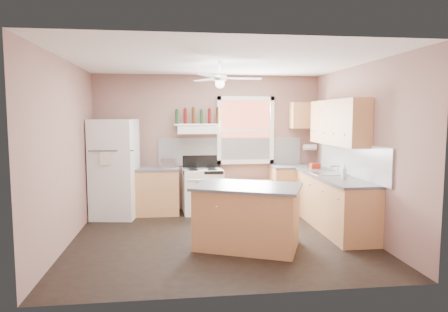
{
  "coord_description": "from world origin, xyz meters",
  "views": [
    {
      "loc": [
        -0.69,
        -6.0,
        1.89
      ],
      "look_at": [
        0.1,
        0.3,
        1.25
      ],
      "focal_mm": 32.0,
      "sensor_mm": 36.0,
      "label": 1
    }
  ],
  "objects": [
    {
      "name": "ceiling_fan_hub",
      "position": [
        0.0,
        0.0,
        2.45
      ],
      "size": [
        0.2,
        0.2,
        0.08
      ],
      "primitive_type": "cylinder",
      "color": "white",
      "rests_on": "ceiling"
    },
    {
      "name": "soap_bottle",
      "position": [
        1.97,
        -0.05,
        1.01
      ],
      "size": [
        0.12,
        0.11,
        0.23
      ],
      "primitive_type": "imported",
      "rotation": [
        0.0,
        0.0,
        1.15
      ],
      "color": "silver",
      "rests_on": "counter_right"
    },
    {
      "name": "window_view",
      "position": [
        0.75,
        1.98,
        1.6
      ],
      "size": [
        1.0,
        0.02,
        1.2
      ],
      "primitive_type": "cube",
      "color": "brown",
      "rests_on": "wall_back"
    },
    {
      "name": "red_caddy",
      "position": [
        1.94,
        1.19,
        0.95
      ],
      "size": [
        0.19,
        0.14,
        0.1
      ],
      "primitive_type": "cube",
      "rotation": [
        0.0,
        0.0,
        0.1
      ],
      "color": "#A7250E",
      "rests_on": "counter_right"
    },
    {
      "name": "cart",
      "position": [
        0.94,
        1.71,
        0.29
      ],
      "size": [
        0.64,
        0.47,
        0.59
      ],
      "primitive_type": "cube",
      "rotation": [
        0.0,
        0.0,
        -0.14
      ],
      "color": "tan",
      "rests_on": "floor"
    },
    {
      "name": "window_frame",
      "position": [
        0.75,
        1.96,
        1.6
      ],
      "size": [
        1.16,
        0.07,
        1.36
      ],
      "primitive_type": "cube",
      "color": "white",
      "rests_on": "wall_back"
    },
    {
      "name": "base_cabinet_left",
      "position": [
        -1.06,
        1.7,
        0.43
      ],
      "size": [
        0.9,
        0.6,
        0.86
      ],
      "primitive_type": "cube",
      "color": "tan",
      "rests_on": "floor"
    },
    {
      "name": "paper_towel",
      "position": [
        2.07,
        1.86,
        1.25
      ],
      "size": [
        0.26,
        0.12,
        0.12
      ],
      "primitive_type": "cylinder",
      "rotation": [
        0.0,
        1.57,
        0.0
      ],
      "color": "white",
      "rests_on": "wall_back"
    },
    {
      "name": "stove",
      "position": [
        -0.15,
        1.68,
        0.43
      ],
      "size": [
        0.79,
        0.69,
        0.86
      ],
      "primitive_type": "cube",
      "rotation": [
        0.0,
        0.0,
        0.06
      ],
      "color": "white",
      "rests_on": "floor"
    },
    {
      "name": "refrigerator",
      "position": [
        -1.79,
        1.54,
        0.91
      ],
      "size": [
        0.87,
        0.85,
        1.83
      ],
      "primitive_type": "cube",
      "rotation": [
        0.0,
        0.0,
        -0.14
      ],
      "color": "white",
      "rests_on": "floor"
    },
    {
      "name": "ceiling",
      "position": [
        0.0,
        0.0,
        2.7
      ],
      "size": [
        4.5,
        4.5,
        0.0
      ],
      "primitive_type": "plane",
      "color": "white",
      "rests_on": "ground"
    },
    {
      "name": "base_cabinet_corner",
      "position": [
        1.75,
        1.7,
        0.43
      ],
      "size": [
        1.0,
        0.6,
        0.86
      ],
      "primitive_type": "cube",
      "color": "tan",
      "rests_on": "floor"
    },
    {
      "name": "backsplash_back",
      "position": [
        0.45,
        1.99,
        1.18
      ],
      "size": [
        2.9,
        0.03,
        0.55
      ],
      "primitive_type": "cube",
      "color": "white",
      "rests_on": "wall_back"
    },
    {
      "name": "wine_bottles",
      "position": [
        -0.22,
        1.87,
        1.88
      ],
      "size": [
        0.86,
        0.06,
        0.31
      ],
      "color": "#143819",
      "rests_on": "bottle_shelf"
    },
    {
      "name": "wall_right",
      "position": [
        2.27,
        0.0,
        1.35
      ],
      "size": [
        0.05,
        4.0,
        2.7
      ],
      "primitive_type": "cube",
      "color": "#846157",
      "rests_on": "ground"
    },
    {
      "name": "backsplash_right",
      "position": [
        2.23,
        0.3,
        1.18
      ],
      "size": [
        0.03,
        2.6,
        0.55
      ],
      "primitive_type": "cube",
      "color": "white",
      "rests_on": "wall_right"
    },
    {
      "name": "upper_cabinet_corner",
      "position": [
        1.95,
        1.83,
        1.9
      ],
      "size": [
        0.6,
        0.33,
        0.52
      ],
      "primitive_type": "cube",
      "color": "tan",
      "rests_on": "wall_back"
    },
    {
      "name": "counter_right",
      "position": [
        1.94,
        0.3,
        0.88
      ],
      "size": [
        0.62,
        2.22,
        0.04
      ],
      "primitive_type": "cube",
      "color": "#4E4E51",
      "rests_on": "base_cabinet_right"
    },
    {
      "name": "bottle_shelf",
      "position": [
        -0.23,
        1.87,
        1.72
      ],
      "size": [
        0.9,
        0.26,
        0.03
      ],
      "primitive_type": "cube",
      "color": "white",
      "rests_on": "range_hood"
    },
    {
      "name": "counter_corner",
      "position": [
        1.75,
        1.7,
        0.88
      ],
      "size": [
        1.02,
        0.62,
        0.04
      ],
      "primitive_type": "cube",
      "color": "#4E4E51",
      "rests_on": "base_cabinet_corner"
    },
    {
      "name": "island_top",
      "position": [
        0.35,
        -0.46,
        0.88
      ],
      "size": [
        1.74,
        1.47,
        0.04
      ],
      "primitive_type": "cube",
      "rotation": [
        0.0,
        0.0,
        -0.4
      ],
      "color": "#4E4E51",
      "rests_on": "island"
    },
    {
      "name": "upper_cabinet_right",
      "position": [
        2.08,
        0.5,
        1.78
      ],
      "size": [
        0.33,
        1.8,
        0.76
      ],
      "primitive_type": "cube",
      "color": "tan",
      "rests_on": "wall_right"
    },
    {
      "name": "counter_left",
      "position": [
        -1.06,
        1.7,
        0.88
      ],
      "size": [
        0.92,
        0.62,
        0.04
      ],
      "primitive_type": "cube",
      "color": "#4E4E51",
      "rests_on": "base_cabinet_left"
    },
    {
      "name": "faucet",
      "position": [
        2.1,
        0.5,
        0.97
      ],
      "size": [
        0.03,
        0.03,
        0.14
      ],
      "primitive_type": "cylinder",
      "color": "silver",
      "rests_on": "sink"
    },
    {
      "name": "wall_left",
      "position": [
        -2.27,
        0.0,
        1.35
      ],
      "size": [
        0.05,
        4.0,
        2.7
      ],
      "primitive_type": "cube",
      "color": "#846157",
      "rests_on": "ground"
    },
    {
      "name": "base_cabinet_right",
      "position": [
        1.95,
        0.3,
        0.43
      ],
      "size": [
        0.6,
        2.2,
        0.86
      ],
      "primitive_type": "cube",
      "color": "tan",
      "rests_on": "floor"
    },
    {
      "name": "floor",
      "position": [
        0.0,
        0.0,
        0.0
      ],
      "size": [
        4.5,
        4.5,
        0.0
      ],
      "primitive_type": "plane",
      "color": "black",
      "rests_on": "ground"
    },
    {
      "name": "sink",
      "position": [
        1.94,
        0.5,
        0.9
      ],
      "size": [
        0.55,
        0.45,
        0.03
      ],
      "primitive_type": "cube",
      "color": "silver",
      "rests_on": "counter_right"
    },
    {
      "name": "toaster",
      "position": [
        -0.8,
        1.67,
        0.99
      ],
      "size": [
        0.29,
        0.19,
        0.18
      ],
      "primitive_type": "cube",
      "rotation": [
        0.0,
        0.0,
        -0.1
      ],
      "color": "silver",
      "rests_on": "counter_left"
    },
    {
      "name": "wall_back",
      "position": [
        0.0,
        2.02,
        1.35
      ],
      "size": [
        4.5,
        0.05,
        2.7
      ],
      "primitive_type": "cube",
      "color": "#846157",
      "rests_on": "ground"
    },
    {
      "name": "island",
      "position": [
        0.35,
        -0.46,
        0.43
      ],
      "size": [
        1.63,
        1.36,
        0.86
      ],
      "primitive_type": "cube",
      "rotation": [
        0.0,
        0.0,
        -0.4
      ],
      "color": "tan",
      "rests_on": "floor"
    },
    {
      "name": "range_hood",
      "position": [
        -0.23,
        1.75,
        1.62
      ],
      "size": [
        0.78,
        0.5,
        0.14
      ],
      "primitive_type": "cube",
      "color": "white",
      "rests_on": "wall_back"
    }
  ]
}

